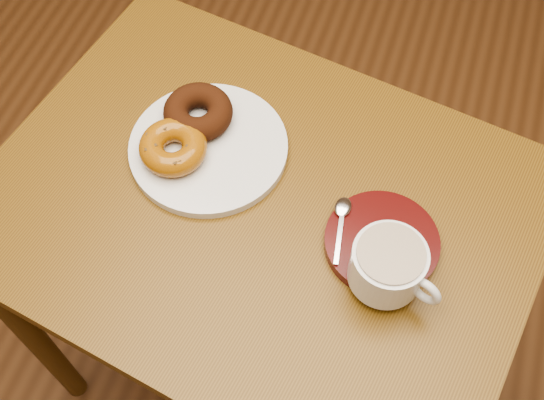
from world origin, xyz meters
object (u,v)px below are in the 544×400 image
(cafe_table, at_px, (260,241))
(coffee_cup, at_px, (389,266))
(saucer, at_px, (382,243))
(donut_plate, at_px, (209,148))

(cafe_table, bearing_deg, coffee_cup, -7.90)
(coffee_cup, bearing_deg, saucer, 129.14)
(cafe_table, distance_m, saucer, 0.23)
(cafe_table, bearing_deg, saucer, 6.52)
(cafe_table, distance_m, donut_plate, 0.18)
(cafe_table, xyz_separation_m, coffee_cup, (0.20, -0.07, 0.17))
(cafe_table, xyz_separation_m, saucer, (0.19, -0.01, 0.13))
(donut_plate, bearing_deg, coffee_cup, -23.50)
(donut_plate, xyz_separation_m, saucer, (0.29, -0.08, 0.00))
(cafe_table, height_order, saucer, saucer)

